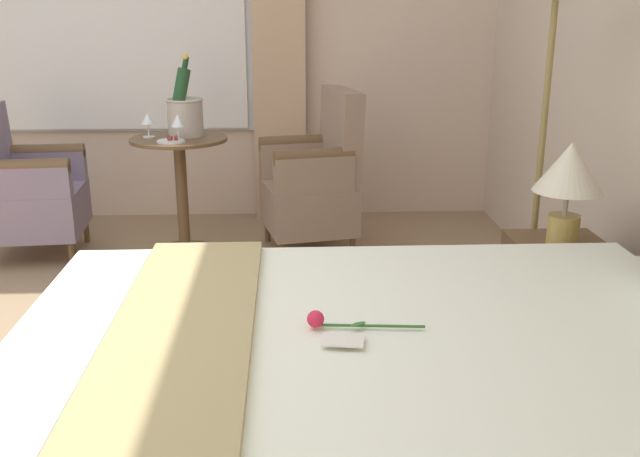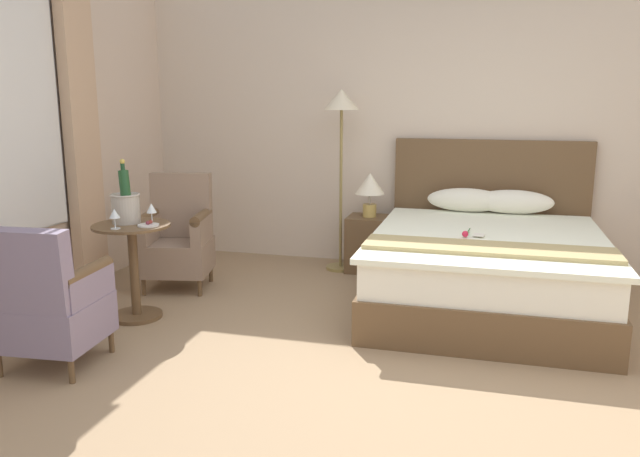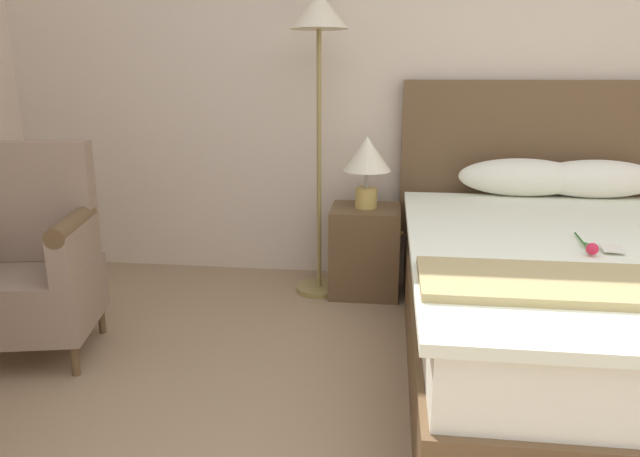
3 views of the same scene
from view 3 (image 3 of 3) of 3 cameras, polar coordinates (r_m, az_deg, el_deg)
name	(u,v)px [view 3 (image 3 of 3)]	position (r m, az deg, el deg)	size (l,w,h in m)	color
wall_headboard_side	(495,33)	(3.75, 17.05, 18.16)	(6.29, 0.12, 3.06)	beige
bed	(600,293)	(2.89, 26.22, -5.78)	(1.80, 2.22, 1.26)	brown
nightstand	(365,250)	(3.46, 4.52, -2.20)	(0.43, 0.38, 0.53)	brown
bedside_lamp	(367,159)	(3.33, 4.72, 6.96)	(0.28, 0.28, 0.42)	tan
floor_lamp_brass	(319,50)	(3.30, -0.10, 17.44)	(0.33, 0.33, 1.73)	olive
armchair_by_window	(31,264)	(2.99, -26.91, -3.14)	(0.65, 0.63, 1.00)	brown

